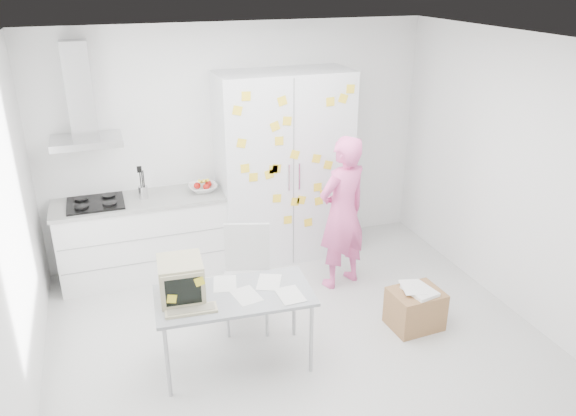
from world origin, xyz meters
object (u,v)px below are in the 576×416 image
object	(u,v)px
person	(342,213)
desk	(201,287)
chair	(247,270)
cardboard_box	(415,308)

from	to	relation	value
person	desk	bearing A→B (deg)	10.46
chair	cardboard_box	bearing A→B (deg)	-4.85
chair	cardboard_box	xyz separation A→B (m)	(1.50, -0.61, -0.37)
chair	cardboard_box	distance (m)	1.66
chair	person	bearing A→B (deg)	35.58
desk	chair	distance (m)	0.79
person	desk	xyz separation A→B (m)	(-1.68, -0.91, -0.05)
person	desk	size ratio (longest dim) A/B	1.24
person	cardboard_box	bearing A→B (deg)	91.42
person	cardboard_box	size ratio (longest dim) A/B	3.35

